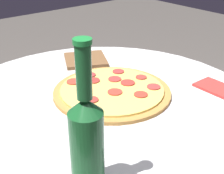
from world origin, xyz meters
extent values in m
cylinder|color=silver|center=(0.00, 0.00, 0.75)|extent=(0.91, 0.91, 0.02)
cylinder|color=#B77F3D|center=(0.02, -0.06, 0.77)|extent=(0.34, 0.34, 0.01)
cylinder|color=#EACC60|center=(0.02, -0.06, 0.78)|extent=(0.30, 0.30, 0.01)
cylinder|color=#A93C2C|center=(0.12, 0.01, 0.78)|extent=(0.04, 0.04, 0.00)
cylinder|color=#A1342C|center=(0.00, 0.03, 0.78)|extent=(0.04, 0.04, 0.00)
cylinder|color=#A53233|center=(0.13, -0.06, 0.78)|extent=(0.04, 0.04, 0.00)
cylinder|color=#B33829|center=(-0.06, -0.09, 0.78)|extent=(0.04, 0.04, 0.00)
cylinder|color=#B73733|center=(0.06, -0.10, 0.78)|extent=(0.04, 0.04, 0.00)
cylinder|color=#AF3834|center=(-0.05, -0.15, 0.78)|extent=(0.04, 0.04, 0.00)
cylinder|color=#A2382F|center=(0.02, -0.17, 0.78)|extent=(0.03, 0.03, 0.00)
cylinder|color=#A4312B|center=(0.09, -0.04, 0.78)|extent=(0.04, 0.04, 0.00)
cylinder|color=#AC392B|center=(-0.01, -0.05, 0.78)|extent=(0.04, 0.04, 0.00)
cylinder|color=#A83532|center=(0.10, -0.14, 0.78)|extent=(0.04, 0.04, 0.00)
cylinder|color=#B8332A|center=(0.02, -0.11, 0.78)|extent=(0.04, 0.04, 0.00)
cylinder|color=#195628|center=(-0.23, 0.21, 0.85)|extent=(0.06, 0.06, 0.16)
cone|color=#195628|center=(-0.23, 0.21, 0.94)|extent=(0.06, 0.06, 0.03)
cylinder|color=#195628|center=(-0.23, 0.21, 1.00)|extent=(0.03, 0.03, 0.09)
cylinder|color=#1E8438|center=(-0.23, 0.21, 1.05)|extent=(0.03, 0.03, 0.01)
cube|color=brown|center=(0.27, -0.14, 0.77)|extent=(0.19, 0.19, 0.01)
cylinder|color=brown|center=(0.38, -0.20, 0.77)|extent=(0.10, 0.07, 0.02)
cube|color=red|center=(-0.16, -0.31, 0.77)|extent=(0.13, 0.08, 0.01)
camera|label=1|loc=(-0.60, 0.45, 1.19)|focal=50.00mm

